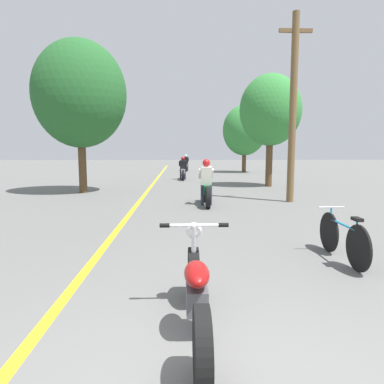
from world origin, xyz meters
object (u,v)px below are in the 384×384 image
object	(u,v)px
roadside_tree_left	(80,94)
bicycle_parked	(343,238)
motorcycle_rider_lead	(206,188)
motorcycle_rider_mid	(183,171)
roadside_tree_right_far	(245,130)
motorcycle_rider_far	(186,165)
motorcycle_foreground	(197,293)
roadside_tree_right_near	(270,111)
utility_pole	(293,107)

from	to	relation	value
roadside_tree_left	bicycle_parked	world-z (taller)	roadside_tree_left
motorcycle_rider_lead	motorcycle_rider_mid	distance (m)	9.69
roadside_tree_right_far	roadside_tree_left	xyz separation A→B (m)	(-9.18, -12.70, 0.71)
motorcycle_rider_lead	bicycle_parked	world-z (taller)	motorcycle_rider_lead
roadside_tree_right_far	motorcycle_rider_far	distance (m)	5.73
motorcycle_foreground	motorcycle_rider_lead	xyz separation A→B (m)	(0.71, 7.81, 0.15)
roadside_tree_right_near	motorcycle_rider_mid	bearing A→B (deg)	135.47
roadside_tree_left	motorcycle_rider_mid	world-z (taller)	roadside_tree_left
roadside_tree_right_near	roadside_tree_right_far	distance (m)	10.60
motorcycle_rider_far	roadside_tree_left	bearing A→B (deg)	-107.35
motorcycle_rider_mid	motorcycle_foreground	bearing A→B (deg)	-90.17
roadside_tree_right_near	motorcycle_rider_lead	distance (m)	7.27
utility_pole	roadside_tree_right_near	xyz separation A→B (m)	(0.56, 4.98, 0.44)
roadside_tree_right_far	motorcycle_rider_lead	bearing A→B (deg)	-104.86
motorcycle_rider_mid	motorcycle_rider_far	size ratio (longest dim) A/B	1.05
motorcycle_foreground	motorcycle_rider_lead	world-z (taller)	motorcycle_rider_lead
motorcycle_foreground	bicycle_parked	xyz separation A→B (m)	(2.45, 2.11, -0.03)
roadside_tree_right_near	roadside_tree_right_far	size ratio (longest dim) A/B	1.02
motorcycle_rider_lead	motorcycle_rider_mid	xyz separation A→B (m)	(-0.66, 9.67, -0.04)
roadside_tree_right_far	bicycle_parked	world-z (taller)	roadside_tree_right_far
roadside_tree_left	motorcycle_rider_mid	size ratio (longest dim) A/B	2.93
motorcycle_foreground	motorcycle_rider_far	xyz separation A→B (m)	(0.41, 25.96, 0.12)
motorcycle_rider_lead	bicycle_parked	size ratio (longest dim) A/B	1.21
bicycle_parked	utility_pole	bearing A→B (deg)	79.23
motorcycle_rider_far	motorcycle_rider_lead	bearing A→B (deg)	-89.06
roadside_tree_right_near	bicycle_parked	world-z (taller)	roadside_tree_right_near
motorcycle_rider_lead	motorcycle_rider_far	xyz separation A→B (m)	(-0.30, 18.15, -0.04)
motorcycle_foreground	bicycle_parked	world-z (taller)	motorcycle_foreground
roadside_tree_left	motorcycle_rider_mid	distance (m)	8.31
roadside_tree_right_near	bicycle_parked	xyz separation A→B (m)	(-1.76, -11.28, -3.28)
bicycle_parked	motorcycle_rider_lead	bearing A→B (deg)	107.03
motorcycle_foreground	motorcycle_rider_lead	size ratio (longest dim) A/B	1.06
roadside_tree_left	utility_pole	bearing A→B (deg)	-19.93
motorcycle_foreground	bicycle_parked	size ratio (longest dim) A/B	1.28
roadside_tree_right_far	roadside_tree_left	world-z (taller)	roadside_tree_left
utility_pole	motorcycle_rider_mid	distance (m)	10.12
roadside_tree_left	motorcycle_rider_far	size ratio (longest dim) A/B	3.06
roadside_tree_left	bicycle_parked	xyz separation A→B (m)	(6.64, -9.14, -3.64)
motorcycle_foreground	bicycle_parked	distance (m)	3.24
motorcycle_rider_lead	utility_pole	bearing A→B (deg)	11.41
roadside_tree_right_near	motorcycle_foreground	bearing A→B (deg)	-107.46
motorcycle_rider_lead	motorcycle_rider_far	size ratio (longest dim) A/B	1.01
motorcycle_rider_lead	motorcycle_rider_far	distance (m)	18.16
roadside_tree_left	motorcycle_foreground	xyz separation A→B (m)	(4.19, -11.25, -3.61)
roadside_tree_left	motorcycle_rider_mid	bearing A→B (deg)	55.77
utility_pole	motorcycle_rider_far	xyz separation A→B (m)	(-3.24, 17.56, -2.68)
roadside_tree_left	motorcycle_foreground	bearing A→B (deg)	-69.58
utility_pole	motorcycle_rider_lead	xyz separation A→B (m)	(-2.94, -0.59, -2.65)
motorcycle_rider_mid	motorcycle_rider_far	bearing A→B (deg)	87.58
utility_pole	roadside_tree_right_far	world-z (taller)	utility_pole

